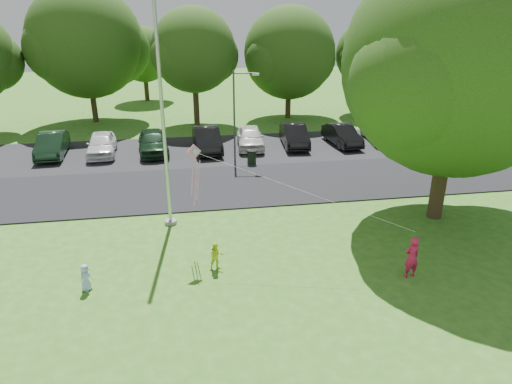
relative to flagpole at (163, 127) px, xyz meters
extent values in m
plane|color=#346D1C|center=(3.50, -5.00, -4.17)|extent=(120.00, 120.00, 0.00)
cube|color=black|center=(3.50, 4.00, -4.14)|extent=(60.00, 6.00, 0.06)
cube|color=black|center=(3.50, 10.50, -4.14)|extent=(42.00, 7.00, 0.06)
cylinder|color=#B7BABF|center=(0.00, 0.00, 0.83)|extent=(0.14, 0.14, 10.00)
cylinder|color=gray|center=(0.00, 0.00, -4.09)|extent=(0.50, 0.50, 0.16)
cylinder|color=#3F3F44|center=(3.71, 8.00, -1.54)|extent=(0.11, 0.11, 5.26)
cylinder|color=#3F3F44|center=(4.31, 7.92, 0.96)|extent=(1.22, 0.24, 0.07)
cube|color=silver|center=(4.92, 7.83, 0.90)|extent=(0.42, 0.24, 0.12)
cylinder|color=black|center=(4.60, 7.27, -3.76)|extent=(0.51, 0.51, 0.81)
cylinder|color=black|center=(4.60, 7.27, -3.33)|extent=(0.54, 0.54, 0.05)
cylinder|color=#332316|center=(11.30, -1.17, -2.47)|extent=(0.62, 0.62, 3.40)
sphere|color=#1F3E10|center=(11.30, -1.17, 2.34)|extent=(8.88, 8.88, 8.88)
sphere|color=#1F3E10|center=(13.30, -0.28, 1.67)|extent=(5.77, 5.77, 5.77)
sphere|color=#1F3E10|center=(9.53, -2.27, 1.89)|extent=(5.33, 5.33, 5.33)
sphere|color=#1F3E10|center=(9.00, -2.17, 1.83)|extent=(4.62, 4.62, 4.62)
cylinder|color=#332316|center=(-6.10, 20.24, -2.57)|extent=(0.44, 0.44, 3.19)
sphere|color=#1F3E10|center=(-6.10, 20.24, 2.00)|extent=(8.50, 8.50, 8.50)
sphere|color=#1F3E10|center=(-4.18, 21.09, 1.37)|extent=(5.53, 5.53, 5.53)
sphere|color=#1F3E10|center=(-7.80, 19.17, 1.58)|extent=(5.10, 5.10, 5.10)
cylinder|color=#332316|center=(1.92, 17.90, -2.45)|extent=(0.44, 0.44, 3.43)
sphere|color=#1F3E10|center=(1.92, 17.90, 1.45)|extent=(6.27, 6.27, 6.27)
sphere|color=#1F3E10|center=(3.33, 18.53, 0.98)|extent=(4.07, 4.07, 4.07)
sphere|color=#1F3E10|center=(0.66, 17.12, 1.14)|extent=(3.76, 3.76, 3.76)
cylinder|color=#332316|center=(9.53, 19.17, -2.84)|extent=(0.44, 0.44, 2.66)
sphere|color=#1F3E10|center=(9.53, 19.17, 1.03)|extent=(7.27, 7.27, 7.27)
sphere|color=#1F3E10|center=(11.16, 19.89, 0.49)|extent=(4.72, 4.72, 4.72)
sphere|color=#1F3E10|center=(8.07, 18.26, 0.67)|extent=(4.36, 4.36, 4.36)
cylinder|color=#332316|center=(16.62, 19.89, -2.66)|extent=(0.44, 0.44, 3.02)
sphere|color=#1F3E10|center=(16.62, 19.89, 0.84)|extent=(5.67, 5.67, 5.67)
sphere|color=#1F3E10|center=(17.89, 20.46, 0.41)|extent=(3.68, 3.68, 3.68)
sphere|color=#1F3E10|center=(15.48, 19.18, 0.55)|extent=(3.40, 3.40, 3.40)
cylinder|color=#332316|center=(25.42, 17.25, -2.45)|extent=(0.44, 0.44, 3.42)
sphere|color=#1F3E10|center=(25.42, 17.25, 2.33)|extent=(8.77, 8.77, 8.77)
sphere|color=#1F3E10|center=(27.39, 18.13, 1.67)|extent=(5.70, 5.70, 5.70)
sphere|color=#1F3E10|center=(23.67, 16.15, 1.89)|extent=(5.26, 5.26, 5.26)
cylinder|color=#332316|center=(-2.50, 29.00, -2.87)|extent=(0.44, 0.44, 2.60)
sphere|color=#1F3E10|center=(-2.50, 29.00, 0.25)|extent=(5.20, 5.20, 5.20)
sphere|color=#1F3E10|center=(-1.33, 29.52, -0.14)|extent=(3.38, 3.38, 3.38)
sphere|color=#1F3E10|center=(-3.54, 28.35, -0.01)|extent=(3.12, 3.12, 3.12)
cylinder|color=#332316|center=(21.50, 28.50, -2.87)|extent=(0.44, 0.44, 2.60)
sphere|color=#1F3E10|center=(21.50, 28.50, 0.25)|extent=(5.20, 5.20, 5.20)
sphere|color=#1F3E10|center=(22.67, 29.02, -0.14)|extent=(3.38, 3.38, 3.38)
sphere|color=#1F3E10|center=(20.46, 27.85, -0.01)|extent=(3.12, 3.12, 3.12)
imported|color=black|center=(-7.15, 10.77, -3.40)|extent=(1.77, 4.36, 1.41)
imported|color=silver|center=(-4.21, 10.48, -3.41)|extent=(1.89, 4.16, 1.38)
imported|color=black|center=(-1.12, 10.36, -3.37)|extent=(2.12, 4.45, 1.47)
imported|color=black|center=(2.23, 10.37, -3.37)|extent=(1.75, 4.51, 1.47)
imported|color=silver|center=(5.02, 10.59, -3.41)|extent=(1.99, 4.20, 1.39)
imported|color=black|center=(7.93, 10.54, -3.40)|extent=(1.85, 4.38, 1.41)
imported|color=black|center=(11.11, 10.28, -3.44)|extent=(1.71, 4.12, 1.32)
imported|color=silver|center=(14.13, 10.57, -3.48)|extent=(2.53, 4.72, 1.26)
imported|color=#CF1B4D|center=(7.96, -5.49, -3.42)|extent=(0.59, 0.44, 1.48)
imported|color=#D9EC25|center=(1.60, -3.96, -3.65)|extent=(0.56, 0.47, 1.03)
imported|color=#A6C1FF|center=(-2.61, -4.53, -3.71)|extent=(0.49, 0.53, 0.91)
cube|color=pink|center=(1.06, -2.52, -0.32)|extent=(0.52, 0.20, 0.53)
cube|color=#8CC6E5|center=(1.11, -2.55, -0.30)|extent=(0.25, 0.11, 0.26)
cylinder|color=white|center=(4.51, -4.00, -1.40)|extent=(6.91, 2.97, 2.17)
cylinder|color=pink|center=(0.96, -2.52, -1.29)|extent=(0.18, 0.23, 1.42)
cylinder|color=pink|center=(1.16, -2.47, -1.40)|extent=(0.20, 0.37, 1.62)
cylinder|color=pink|center=(1.06, -2.60, -1.51)|extent=(0.22, 0.55, 1.81)
camera|label=1|loc=(0.69, -17.69, 4.18)|focal=32.00mm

